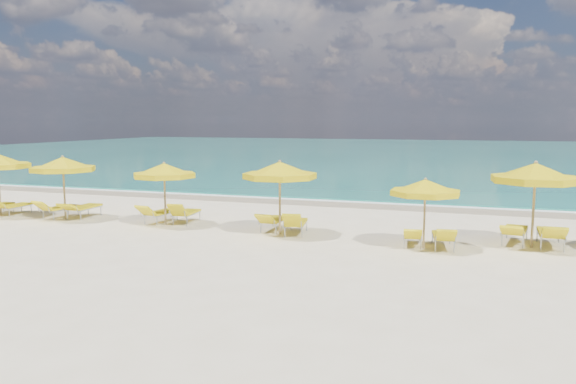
% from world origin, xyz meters
% --- Properties ---
extents(ground_plane, '(120.00, 120.00, 0.00)m').
position_xyz_m(ground_plane, '(0.00, 0.00, 0.00)').
color(ground_plane, beige).
extents(ocean, '(120.00, 80.00, 0.30)m').
position_xyz_m(ocean, '(0.00, 48.00, 0.00)').
color(ocean, '#136C5E').
rests_on(ocean, ground).
extents(wet_sand_band, '(120.00, 2.60, 0.01)m').
position_xyz_m(wet_sand_band, '(0.00, 7.40, 0.00)').
color(wet_sand_band, tan).
rests_on(wet_sand_band, ground).
extents(foam_line, '(120.00, 1.20, 0.03)m').
position_xyz_m(foam_line, '(0.00, 8.20, 0.00)').
color(foam_line, white).
rests_on(foam_line, ground).
extents(whitecap_near, '(14.00, 0.36, 0.05)m').
position_xyz_m(whitecap_near, '(-6.00, 17.00, 0.00)').
color(whitecap_near, white).
rests_on(whitecap_near, ground).
extents(whitecap_far, '(18.00, 0.30, 0.05)m').
position_xyz_m(whitecap_far, '(8.00, 24.00, 0.00)').
color(whitecap_far, white).
rests_on(whitecap_far, ground).
extents(umbrella_2, '(2.67, 2.67, 2.40)m').
position_xyz_m(umbrella_2, '(-8.40, 0.08, 2.05)').
color(umbrella_2, '#A58952').
rests_on(umbrella_2, ground).
extents(umbrella_3, '(2.72, 2.72, 2.26)m').
position_xyz_m(umbrella_3, '(-4.18, 0.23, 1.92)').
color(umbrella_3, '#A58952').
rests_on(umbrella_3, ground).
extents(umbrella_4, '(3.11, 3.11, 2.44)m').
position_xyz_m(umbrella_4, '(0.24, -0.02, 2.08)').
color(umbrella_4, '#A58952').
rests_on(umbrella_4, ground).
extents(umbrella_5, '(2.65, 2.65, 2.07)m').
position_xyz_m(umbrella_5, '(4.87, -0.55, 1.77)').
color(umbrella_5, '#A58952').
rests_on(umbrella_5, ground).
extents(umbrella_6, '(3.13, 3.13, 2.55)m').
position_xyz_m(umbrella_6, '(7.86, 0.57, 2.17)').
color(umbrella_6, '#A58952').
rests_on(umbrella_6, ground).
extents(lounger_1_right, '(0.60, 1.73, 0.71)m').
position_xyz_m(lounger_1_right, '(-11.00, 0.25, 0.21)').
color(lounger_1_right, '#A5A8AD').
rests_on(lounger_1_right, ground).
extents(lounger_2_left, '(0.84, 1.88, 0.79)m').
position_xyz_m(lounger_2_left, '(-8.80, 0.26, 0.22)').
color(lounger_2_left, '#A5A8AD').
rests_on(lounger_2_left, ground).
extents(lounger_2_right, '(0.73, 2.02, 0.72)m').
position_xyz_m(lounger_2_right, '(-7.95, 0.56, 0.23)').
color(lounger_2_right, '#A5A8AD').
rests_on(lounger_2_right, ground).
extents(lounger_3_left, '(0.80, 1.88, 0.79)m').
position_xyz_m(lounger_3_left, '(-4.58, 0.55, 0.22)').
color(lounger_3_left, '#A5A8AD').
rests_on(lounger_3_left, ground).
extents(lounger_3_right, '(0.76, 1.79, 0.85)m').
position_xyz_m(lounger_3_right, '(-3.67, 0.82, 0.22)').
color(lounger_3_right, '#A5A8AD').
rests_on(lounger_3_right, ground).
extents(lounger_4_left, '(0.62, 1.81, 0.75)m').
position_xyz_m(lounger_4_left, '(-0.17, 0.51, 0.22)').
color(lounger_4_left, '#A5A8AD').
rests_on(lounger_4_left, ground).
extents(lounger_4_right, '(0.89, 1.86, 0.87)m').
position_xyz_m(lounger_4_right, '(0.73, 0.15, 0.23)').
color(lounger_4_right, '#A5A8AD').
rests_on(lounger_4_right, ground).
extents(lounger_5_left, '(0.72, 1.66, 0.69)m').
position_xyz_m(lounger_5_left, '(4.52, -0.30, 0.20)').
color(lounger_5_left, '#A5A8AD').
rests_on(lounger_5_left, ground).
extents(lounger_5_right, '(0.82, 1.78, 0.77)m').
position_xyz_m(lounger_5_right, '(5.41, -0.37, 0.21)').
color(lounger_5_right, '#A5A8AD').
rests_on(lounger_5_right, ground).
extents(lounger_6_left, '(0.93, 2.08, 0.76)m').
position_xyz_m(lounger_6_left, '(7.42, 0.98, 0.24)').
color(lounger_6_left, '#A5A8AD').
rests_on(lounger_6_left, ground).
extents(lounger_6_right, '(0.71, 2.05, 0.84)m').
position_xyz_m(lounger_6_right, '(8.38, 0.80, 0.25)').
color(lounger_6_right, '#A5A8AD').
rests_on(lounger_6_right, ground).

